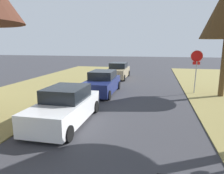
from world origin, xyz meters
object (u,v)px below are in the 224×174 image
object	(u,v)px
stop_sign_far	(196,62)
parked_sedan_white	(65,107)
parked_sedan_tan	(118,71)
parked_sedan_navy	(102,83)

from	to	relation	value
stop_sign_far	parked_sedan_white	world-z (taller)	stop_sign_far
parked_sedan_white	parked_sedan_tan	distance (m)	12.77
stop_sign_far	parked_sedan_white	xyz separation A→B (m)	(-6.45, -7.10, -1.46)
parked_sedan_navy	parked_sedan_tan	bearing A→B (deg)	91.33
stop_sign_far	parked_sedan_navy	xyz separation A→B (m)	(-6.35, -1.29, -1.46)
parked_sedan_white	parked_sedan_tan	size ratio (longest dim) A/B	1.00
parked_sedan_tan	parked_sedan_white	bearing A→B (deg)	-89.71
stop_sign_far	parked_sedan_navy	distance (m)	6.64
stop_sign_far	parked_sedan_white	distance (m)	9.70
parked_sedan_white	stop_sign_far	bearing A→B (deg)	47.75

